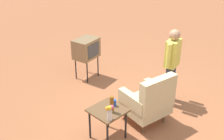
{
  "coord_description": "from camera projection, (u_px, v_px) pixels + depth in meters",
  "views": [
    {
      "loc": [
        3.79,
        2.85,
        3.32
      ],
      "look_at": [
        0.01,
        -0.95,
        0.65
      ],
      "focal_mm": 44.39,
      "sensor_mm": 36.0,
      "label": 1
    }
  ],
  "objects": [
    {
      "name": "ground_plane",
      "position": [
        145.0,
        113.0,
        5.68
      ],
      "size": [
        60.0,
        60.0,
        0.0
      ],
      "primitive_type": "plane",
      "color": "#A05B38"
    },
    {
      "name": "armchair",
      "position": [
        149.0,
        101.0,
        5.18
      ],
      "size": [
        0.88,
        0.89,
        1.06
      ],
      "color": "brown",
      "rests_on": "ground"
    },
    {
      "name": "bottle_tall_amber",
      "position": [
        112.0,
        104.0,
        4.6
      ],
      "size": [
        0.07,
        0.07,
        0.3
      ],
      "primitive_type": "cylinder",
      "color": "brown",
      "rests_on": "side_table"
    },
    {
      "name": "tv_on_stand",
      "position": [
        86.0,
        49.0,
        6.73
      ],
      "size": [
        0.67,
        0.55,
        1.03
      ],
      "color": "black",
      "rests_on": "ground"
    },
    {
      "name": "side_table",
      "position": [
        108.0,
        114.0,
        4.76
      ],
      "size": [
        0.56,
        0.56,
        0.61
      ],
      "color": "black",
      "rests_on": "ground"
    },
    {
      "name": "soda_can_blue",
      "position": [
        114.0,
        103.0,
        4.8
      ],
      "size": [
        0.07,
        0.07,
        0.12
      ],
      "primitive_type": "cylinder",
      "color": "blue",
      "rests_on": "side_table"
    },
    {
      "name": "flower_vase",
      "position": [
        110.0,
        112.0,
        4.41
      ],
      "size": [
        0.14,
        0.1,
        0.27
      ],
      "color": "silver",
      "rests_on": "side_table"
    },
    {
      "name": "person_standing",
      "position": [
        172.0,
        62.0,
        5.66
      ],
      "size": [
        0.56,
        0.3,
        1.64
      ],
      "color": "#2D3347",
      "rests_on": "ground"
    }
  ]
}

